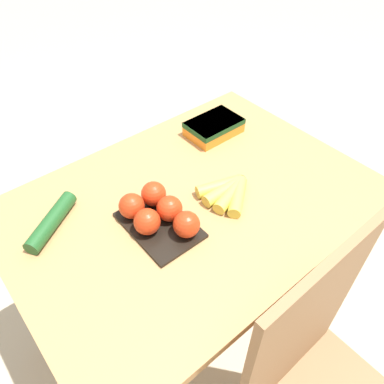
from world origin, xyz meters
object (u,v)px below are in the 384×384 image
carrot_bag (214,126)px  cucumber_near (51,221)px  banana_bunch (228,191)px  tomato_pack (158,213)px

carrot_bag → cucumber_near: 0.65m
banana_bunch → cucumber_near: bearing=-26.0°
banana_bunch → carrot_bag: 0.33m
carrot_bag → cucumber_near: bearing=4.0°
tomato_pack → cucumber_near: tomato_pack is taller
banana_bunch → carrot_bag: size_ratio=0.87×
carrot_bag → cucumber_near: (0.64, 0.04, -0.01)m
tomato_pack → cucumber_near: bearing=-36.7°
tomato_pack → carrot_bag: (-0.41, -0.22, -0.01)m
banana_bunch → tomato_pack: 0.23m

